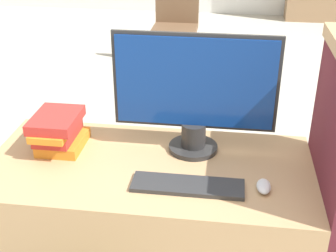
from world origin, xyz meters
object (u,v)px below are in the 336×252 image
(keyboard, at_px, (188,186))
(far_chair, at_px, (176,18))
(monitor, at_px, (195,92))
(book_stack, at_px, (59,131))
(mouse, at_px, (264,186))

(keyboard, bearing_deg, far_chair, 97.78)
(monitor, height_order, keyboard, monitor)
(book_stack, bearing_deg, far_chair, 87.94)
(monitor, relative_size, far_chair, 0.66)
(monitor, bearing_deg, far_chair, 98.40)
(keyboard, distance_m, mouse, 0.27)
(monitor, height_order, mouse, monitor)
(monitor, xyz_separation_m, keyboard, (0.01, -0.28, -0.25))
(monitor, distance_m, far_chair, 3.03)
(monitor, distance_m, book_stack, 0.58)
(far_chair, bearing_deg, mouse, -132.79)
(keyboard, relative_size, book_stack, 1.55)
(mouse, bearing_deg, far_chair, 102.47)
(mouse, relative_size, book_stack, 0.35)
(mouse, bearing_deg, book_stack, 166.64)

